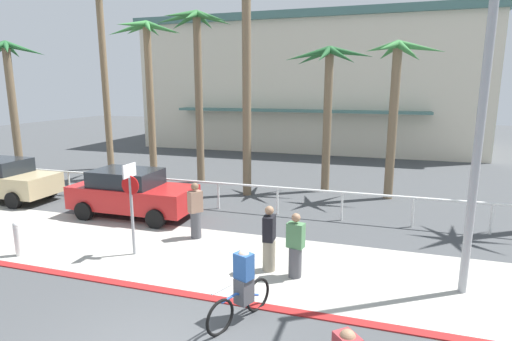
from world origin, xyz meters
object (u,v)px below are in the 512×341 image
object	(u,v)px
palm_tree_1	(102,33)
pedestrian_1	(196,213)
pedestrian_2	(269,241)
pedestrian_0	(295,248)
stop_sign_bike_lane	(131,196)
palm_tree_5	(328,82)
car_red_1	(132,193)
bollard_1	(18,238)
cyclist_blue_1	(242,287)
palm_tree_4	(246,26)
palm_tree_0	(10,74)
palm_tree_3	(196,52)
palm_tree_6	(397,85)
streetlight_curb	(486,102)
car_tan_0	(3,179)
palm_tree_2	(148,61)

from	to	relation	value
palm_tree_1	pedestrian_1	distance (m)	14.16
pedestrian_2	pedestrian_0	bearing A→B (deg)	-12.26
stop_sign_bike_lane	palm_tree_5	xyz separation A→B (m)	(4.02, 8.72, 3.07)
car_red_1	pedestrian_0	xyz separation A→B (m)	(6.55, -2.96, -0.12)
bollard_1	cyclist_blue_1	size ratio (longest dim) A/B	0.59
palm_tree_1	pedestrian_1	bearing A→B (deg)	-42.08
pedestrian_2	palm_tree_4	bearing A→B (deg)	112.98
pedestrian_0	pedestrian_1	bearing A→B (deg)	154.26
palm_tree_0	bollard_1	bearing A→B (deg)	-43.44
cyclist_blue_1	car_red_1	bearing A→B (deg)	139.47
cyclist_blue_1	palm_tree_3	bearing A→B (deg)	119.00
bollard_1	palm_tree_6	xyz separation A→B (m)	(9.76, 9.28, 4.12)
cyclist_blue_1	pedestrian_2	xyz separation A→B (m)	(-0.08, 2.27, 0.09)
streetlight_curb	car_red_1	xyz separation A→B (m)	(-10.32, 2.79, -3.41)
palm_tree_6	pedestrian_2	size ratio (longest dim) A/B	3.72
bollard_1	pedestrian_0	size ratio (longest dim) A/B	0.61
palm_tree_5	palm_tree_6	xyz separation A→B (m)	(2.78, -0.46, -0.11)
pedestrian_0	pedestrian_2	xyz separation A→B (m)	(-0.70, 0.15, 0.04)
palm_tree_6	car_tan_0	bearing A→B (deg)	-161.72
palm_tree_4	palm_tree_5	bearing A→B (deg)	28.73
palm_tree_4	palm_tree_5	xyz separation A→B (m)	(3.11, 1.70, -2.17)
car_red_1	pedestrian_0	world-z (taller)	car_red_1
palm_tree_3	pedestrian_1	bearing A→B (deg)	-65.81
stop_sign_bike_lane	cyclist_blue_1	distance (m)	4.56
bollard_1	palm_tree_6	bearing A→B (deg)	43.56
palm_tree_5	car_tan_0	size ratio (longest dim) A/B	1.42
pedestrian_0	pedestrian_2	world-z (taller)	pedestrian_2
palm_tree_0	car_tan_0	world-z (taller)	palm_tree_0
bollard_1	palm_tree_6	size ratio (longest dim) A/B	0.16
palm_tree_1	palm_tree_4	world-z (taller)	palm_tree_1
streetlight_curb	palm_tree_5	world-z (taller)	streetlight_curb
palm_tree_1	palm_tree_4	bearing A→B (deg)	-18.42
pedestrian_2	palm_tree_0	bearing A→B (deg)	156.81
bollard_1	car_tan_0	bearing A→B (deg)	141.47
palm_tree_1	palm_tree_2	size ratio (longest dim) A/B	1.28
bollard_1	palm_tree_4	bearing A→B (deg)	64.27
palm_tree_5	cyclist_blue_1	distance (m)	11.58
streetlight_curb	car_tan_0	size ratio (longest dim) A/B	1.70
pedestrian_1	pedestrian_2	bearing A→B (deg)	-28.81
palm_tree_3	pedestrian_2	xyz separation A→B (m)	(5.84, -8.42, -5.32)
car_red_1	pedestrian_1	bearing A→B (deg)	-22.67
pedestrian_0	pedestrian_1	distance (m)	3.82
palm_tree_2	pedestrian_1	xyz separation A→B (m)	(5.90, -7.29, -4.98)
palm_tree_4	pedestrian_0	distance (m)	10.02
stop_sign_bike_lane	palm_tree_0	distance (m)	13.05
car_tan_0	pedestrian_0	size ratio (longest dim) A/B	2.70
bollard_1	palm_tree_3	distance (m)	11.14
palm_tree_3	palm_tree_6	xyz separation A→B (m)	(8.82, -0.31, -1.48)
palm_tree_2	bollard_1	bearing A→B (deg)	-79.45
car_tan_0	cyclist_blue_1	xyz separation A→B (m)	(12.24, -5.38, -0.18)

